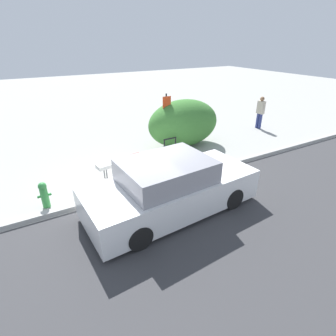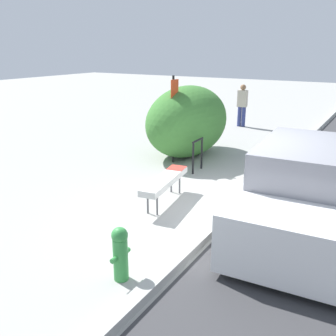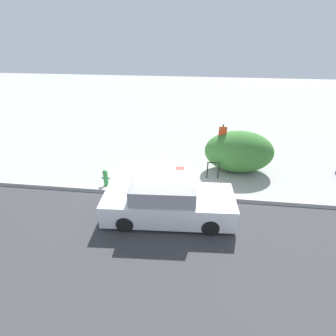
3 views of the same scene
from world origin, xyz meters
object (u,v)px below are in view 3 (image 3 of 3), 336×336
fire_hydrant (106,177)px  parked_car_near (168,201)px  sign_post (222,143)px  bench (166,170)px  bike_rack (213,168)px

fire_hydrant → parked_car_near: 3.47m
sign_post → parked_car_near: (-2.06, -3.91, -0.71)m
fire_hydrant → bench: bearing=18.7°
bike_rack → parked_car_near: parked_car_near is taller
bench → sign_post: 2.91m
bike_rack → fire_hydrant: bike_rack is taller
bike_rack → parked_car_near: (-1.71, -3.01, 0.17)m
bench → parked_car_near: 2.71m
bench → bike_rack: size_ratio=2.07×
bike_rack → parked_car_near: size_ratio=0.17×
bench → bike_rack: bearing=0.7°
bench → sign_post: bearing=18.1°
bench → fire_hydrant: size_ratio=2.24×
fire_hydrant → parked_car_near: parked_car_near is taller
bike_rack → fire_hydrant: 4.80m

